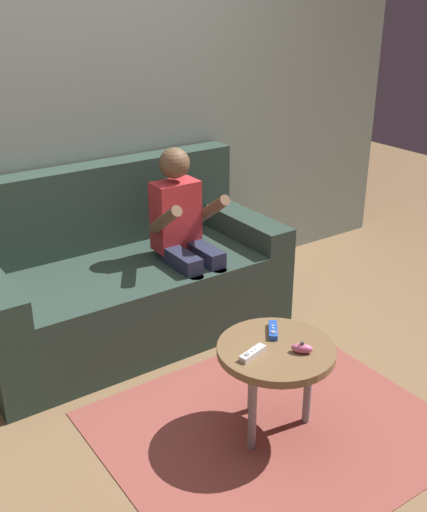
{
  "coord_description": "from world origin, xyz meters",
  "views": [
    {
      "loc": [
        -1.3,
        -1.79,
        1.82
      ],
      "look_at": [
        0.25,
        0.46,
        0.62
      ],
      "focal_mm": 43.23,
      "sensor_mm": 36.0,
      "label": 1
    }
  ],
  "objects_px": {
    "couch": "(125,280)",
    "person_seated_on_couch": "(185,233)",
    "game_remote_white_near_edge": "(253,353)",
    "nunchuk_pink": "(302,348)",
    "game_remote_blue_far_corner": "(273,330)",
    "coffee_table": "(275,356)"
  },
  "relations": [
    {
      "from": "couch",
      "to": "coffee_table",
      "type": "xyz_separation_m",
      "value": [
        0.12,
        -1.15,
        0.07
      ]
    },
    {
      "from": "nunchuk_pink",
      "to": "game_remote_blue_far_corner",
      "type": "height_order",
      "value": "nunchuk_pink"
    },
    {
      "from": "couch",
      "to": "coffee_table",
      "type": "distance_m",
      "value": 1.16
    },
    {
      "from": "coffee_table",
      "to": "nunchuk_pink",
      "type": "relative_size",
      "value": 5.28
    },
    {
      "from": "game_remote_blue_far_corner",
      "to": "coffee_table",
      "type": "bearing_deg",
      "value": -123.49
    },
    {
      "from": "couch",
      "to": "nunchuk_pink",
      "type": "bearing_deg",
      "value": -81.74
    },
    {
      "from": "nunchuk_pink",
      "to": "game_remote_blue_far_corner",
      "type": "bearing_deg",
      "value": 89.06
    },
    {
      "from": "game_remote_white_near_edge",
      "to": "game_remote_blue_far_corner",
      "type": "distance_m",
      "value": 0.21
    },
    {
      "from": "couch",
      "to": "game_remote_blue_far_corner",
      "type": "bearing_deg",
      "value": -80.12
    },
    {
      "from": "person_seated_on_couch",
      "to": "game_remote_white_near_edge",
      "type": "height_order",
      "value": "person_seated_on_couch"
    },
    {
      "from": "couch",
      "to": "person_seated_on_couch",
      "type": "xyz_separation_m",
      "value": [
        0.28,
        -0.19,
        0.28
      ]
    },
    {
      "from": "person_seated_on_couch",
      "to": "nunchuk_pink",
      "type": "relative_size",
      "value": 10.95
    },
    {
      "from": "couch",
      "to": "person_seated_on_couch",
      "type": "distance_m",
      "value": 0.44
    },
    {
      "from": "person_seated_on_couch",
      "to": "game_remote_white_near_edge",
      "type": "distance_m",
      "value": 1.02
    },
    {
      "from": "person_seated_on_couch",
      "to": "coffee_table",
      "type": "relative_size",
      "value": 2.08
    },
    {
      "from": "person_seated_on_couch",
      "to": "game_remote_blue_far_corner",
      "type": "height_order",
      "value": "person_seated_on_couch"
    },
    {
      "from": "person_seated_on_couch",
      "to": "game_remote_blue_far_corner",
      "type": "xyz_separation_m",
      "value": [
        -0.1,
        -0.87,
        -0.15
      ]
    },
    {
      "from": "coffee_table",
      "to": "game_remote_blue_far_corner",
      "type": "xyz_separation_m",
      "value": [
        0.06,
        0.09,
        0.06
      ]
    },
    {
      "from": "couch",
      "to": "game_remote_white_near_edge",
      "type": "relative_size",
      "value": 11.75
    },
    {
      "from": "couch",
      "to": "game_remote_blue_far_corner",
      "type": "relative_size",
      "value": 12.86
    },
    {
      "from": "coffee_table",
      "to": "person_seated_on_couch",
      "type": "bearing_deg",
      "value": 80.61
    },
    {
      "from": "person_seated_on_couch",
      "to": "game_remote_white_near_edge",
      "type": "bearing_deg",
      "value": -106.41
    }
  ]
}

